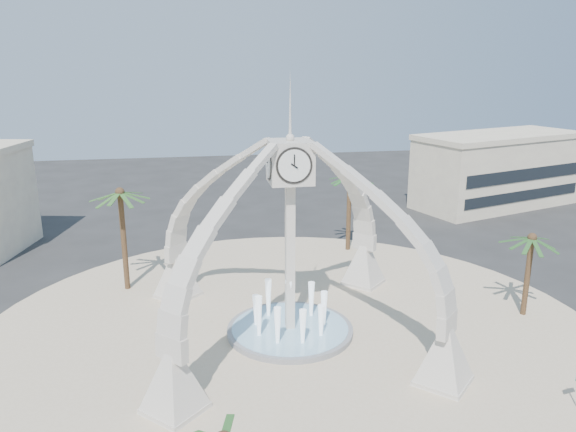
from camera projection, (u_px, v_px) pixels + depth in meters
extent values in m
plane|color=#282828|center=(290.00, 333.00, 35.71)|extent=(140.00, 140.00, 0.00)
cylinder|color=beige|center=(290.00, 333.00, 35.71)|extent=(40.00, 40.00, 0.06)
cube|color=beige|center=(290.00, 261.00, 34.40)|extent=(0.55, 0.55, 9.80)
cube|color=beige|center=(290.00, 162.00, 32.75)|extent=(2.50, 2.50, 2.50)
cone|color=beige|center=(290.00, 105.00, 31.88)|extent=(0.20, 0.20, 4.00)
cylinder|color=white|center=(294.00, 166.00, 31.53)|extent=(1.84, 0.04, 1.84)
pyramid|color=beige|center=(364.00, 264.00, 43.19)|extent=(3.80, 3.80, 3.20)
pyramid|color=beige|center=(177.00, 276.00, 40.79)|extent=(3.80, 3.80, 3.20)
pyramid|color=beige|center=(174.00, 382.00, 27.38)|extent=(3.80, 3.80, 3.20)
pyramid|color=beige|center=(445.00, 356.00, 29.78)|extent=(3.80, 3.80, 3.20)
cylinder|color=#959698|center=(290.00, 330.00, 35.66)|extent=(8.00, 8.00, 0.40)
cylinder|color=#97C7E1|center=(290.00, 327.00, 35.60)|extent=(7.40, 7.40, 0.04)
cone|color=white|center=(290.00, 304.00, 35.17)|extent=(0.60, 0.60, 3.20)
cube|color=beige|center=(497.00, 172.00, 66.28)|extent=(21.49, 13.79, 8.00)
cube|color=beige|center=(501.00, 136.00, 65.12)|extent=(21.87, 14.17, 0.60)
cylinder|color=brown|center=(527.00, 276.00, 37.55)|extent=(0.37, 0.37, 5.65)
cylinder|color=brown|center=(124.00, 241.00, 41.59)|extent=(0.41, 0.41, 7.68)
cylinder|color=brown|center=(349.00, 213.00, 50.47)|extent=(0.41, 0.41, 7.07)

